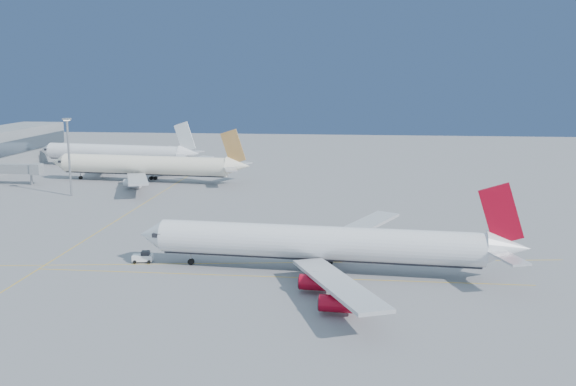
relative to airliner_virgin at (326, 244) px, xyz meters
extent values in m
plane|color=slate|center=(-13.58, 10.17, -5.35)|extent=(500.00, 500.00, 0.00)
cube|color=gray|center=(-108.58, 82.17, -0.15)|extent=(22.00, 3.00, 3.00)
cylinder|color=gray|center=(-99.58, 82.17, -2.75)|extent=(0.70, 0.70, 5.20)
cube|color=gray|center=(-97.58, 82.17, -0.15)|extent=(3.20, 3.60, 3.40)
cube|color=#E1AB0C|center=(-8.58, -3.83, -5.34)|extent=(90.00, 0.18, 0.02)
cube|color=#E1AB0C|center=(-13.58, 4.17, -5.34)|extent=(118.86, 16.88, 0.02)
cube|color=#E1AB0C|center=(-53.58, 40.17, -5.34)|extent=(0.18, 140.00, 0.02)
cylinder|color=white|center=(-1.56, 0.11, 0.18)|extent=(59.78, 10.43, 6.16)
cone|color=white|center=(-33.56, 2.43, 0.18)|extent=(5.21, 6.49, 6.16)
cone|color=white|center=(31.82, -2.30, 0.82)|extent=(7.84, 6.37, 5.85)
cube|color=black|center=(-31.55, 2.28, 0.82)|extent=(2.12, 5.96, 0.74)
cube|color=#B7B7BC|center=(2.57, -17.48, -1.52)|extent=(16.55, 30.63, 0.58)
cube|color=#B7B7BC|center=(5.06, 16.93, -1.52)|extent=(20.20, 29.39, 0.58)
cube|color=#9B061A|center=(30.23, -2.18, 6.77)|extent=(8.18, 1.07, 11.24)
cylinder|color=gray|center=(-25.89, 1.87, -3.54)|extent=(0.25, 0.25, 2.44)
cylinder|color=black|center=(-25.89, 1.87, -4.76)|extent=(1.22, 0.83, 1.17)
cylinder|color=gray|center=(-0.82, -4.31, -3.54)|extent=(0.34, 0.34, 2.44)
cylinder|color=black|center=(-0.82, -4.31, -4.76)|extent=(1.23, 1.04, 1.17)
cylinder|color=gray|center=(-0.19, 4.38, -3.54)|extent=(0.34, 0.34, 2.44)
cylinder|color=black|center=(-0.19, 4.38, -4.76)|extent=(1.23, 1.04, 1.17)
cylinder|color=#9B061A|center=(-1.32, -11.64, -3.51)|extent=(5.28, 3.02, 2.66)
cylinder|color=#9B061A|center=(2.51, -21.19, -3.51)|extent=(5.28, 3.02, 2.66)
cylinder|color=#9B061A|center=(0.37, 11.71, -3.51)|extent=(5.28, 3.02, 2.66)
cylinder|color=#9B061A|center=(5.53, 20.61, -3.51)|extent=(5.28, 3.02, 2.66)
cylinder|color=white|center=(-64.78, 91.67, 0.32)|extent=(57.60, 11.75, 6.28)
cone|color=white|center=(-95.69, 94.66, 0.32)|extent=(5.54, 6.72, 6.28)
cone|color=white|center=(-32.45, 88.55, 0.99)|extent=(8.25, 6.68, 5.96)
cube|color=black|center=(-93.60, 94.46, 0.99)|extent=(2.33, 6.10, 0.77)
cube|color=#B7B7BC|center=(-61.15, 73.94, -1.40)|extent=(16.10, 30.87, 0.61)
cube|color=#B7B7BC|center=(-57.82, 108.38, -1.40)|extent=(20.95, 29.25, 0.61)
cube|color=#B38043|center=(-34.09, 88.71, 7.12)|extent=(8.48, 1.31, 11.65)
cylinder|color=gray|center=(-88.15, 93.93, -3.47)|extent=(0.26, 0.26, 2.53)
cylinder|color=black|center=(-88.15, 93.93, -4.74)|extent=(1.28, 0.88, 1.21)
cylinder|color=gray|center=(-64.11, 87.13, -3.47)|extent=(0.35, 0.35, 2.53)
cylinder|color=black|center=(-64.11, 87.13, -4.74)|extent=(1.30, 1.10, 1.21)
cylinder|color=gray|center=(-63.25, 96.01, -3.47)|extent=(0.35, 0.35, 2.53)
cylinder|color=black|center=(-63.25, 96.01, -4.74)|extent=(1.30, 1.10, 1.21)
cylinder|color=#B7B7BC|center=(-64.00, 77.32, -3.47)|extent=(5.53, 3.25, 2.75)
cylinder|color=#B7B7BC|center=(-61.26, 105.62, -3.47)|extent=(5.53, 3.25, 2.75)
cylinder|color=white|center=(-87.41, 123.34, 0.25)|extent=(55.16, 14.03, 6.14)
cone|color=white|center=(-116.93, 127.67, 0.25)|extent=(5.77, 6.79, 6.14)
cone|color=white|center=(-56.47, 118.81, 0.91)|extent=(8.44, 6.89, 5.84)
cube|color=black|center=(-114.87, 127.36, 0.91)|extent=(2.58, 6.03, 0.77)
cube|color=#B7B7BC|center=(-84.85, 106.14, -1.44)|extent=(14.37, 29.94, 0.60)
cube|color=#B7B7BC|center=(-80.02, 139.09, -1.44)|extent=(21.37, 27.65, 0.60)
cube|color=silver|center=(-58.10, 119.05, 7.00)|extent=(8.42, 1.71, 11.61)
cylinder|color=gray|center=(-109.66, 126.60, -3.48)|extent=(0.26, 0.26, 2.52)
cylinder|color=black|center=(-109.66, 126.60, -4.74)|extent=(1.31, 0.93, 1.21)
cylinder|color=gray|center=(-86.96, 118.84, -3.48)|extent=(0.35, 0.35, 2.52)
cylinder|color=black|center=(-86.96, 118.84, -4.74)|extent=(1.34, 1.15, 1.21)
cylinder|color=gray|center=(-85.69, 127.53, -3.48)|extent=(0.35, 0.35, 2.52)
cylinder|color=black|center=(-85.69, 127.53, -4.74)|extent=(1.34, 1.15, 1.21)
cylinder|color=#B7B7BC|center=(-87.47, 109.51, -3.50)|extent=(5.61, 3.48, 2.74)
cylinder|color=#B7B7BC|center=(-83.51, 136.61, -3.50)|extent=(5.61, 3.48, 2.74)
cube|color=white|center=(-35.60, 2.45, -4.48)|extent=(4.08, 2.41, 1.16)
cube|color=black|center=(-35.03, 2.53, -3.61)|extent=(1.74, 1.83, 0.87)
cylinder|color=black|center=(-36.81, 1.27, -5.01)|extent=(0.71, 0.42, 0.68)
cylinder|color=black|center=(-37.07, 3.28, -5.01)|extent=(0.71, 0.42, 0.68)
cylinder|color=black|center=(-34.13, 1.62, -5.01)|extent=(0.71, 0.42, 0.68)
cylinder|color=black|center=(-34.39, 3.63, -5.01)|extent=(0.71, 0.42, 0.68)
cylinder|color=gray|center=(-78.63, 65.70, 5.92)|extent=(0.63, 0.63, 22.54)
cube|color=gray|center=(-78.63, 65.70, 17.37)|extent=(1.98, 1.98, 0.45)
cube|color=white|center=(-78.63, 65.70, 17.01)|extent=(1.44, 1.44, 0.23)
camera|label=1|loc=(4.86, -113.45, 31.07)|focal=40.00mm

